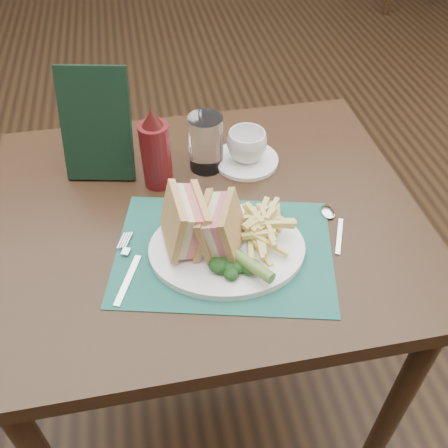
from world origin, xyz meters
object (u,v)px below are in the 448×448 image
plate (227,249)px  sandwich_half_a (173,223)px  sandwich_half_b (210,225)px  check_presenter (96,125)px  drinking_glass (206,143)px  ketchup_bottle (155,149)px  saucer (246,160)px  coffee_cup (247,146)px  placemat (224,251)px  table_main (208,315)px

plate → sandwich_half_a: sandwich_half_a is taller
sandwich_half_b → check_presenter: check_presenter is taller
sandwich_half_a → drinking_glass: sandwich_half_a is taller
ketchup_bottle → saucer: bearing=10.3°
coffee_cup → check_presenter: 0.33m
placemat → saucer: 0.29m
coffee_cup → check_presenter: check_presenter is taller
saucer → ketchup_bottle: 0.23m
sandwich_half_b → check_presenter: (-0.20, 0.30, 0.05)m
plate → drinking_glass: size_ratio=2.31×
sandwich_half_a → sandwich_half_b: (0.07, -0.01, -0.00)m
plate → ketchup_bottle: size_ratio=1.61×
saucer → sandwich_half_a: bearing=-128.2°
placemat → saucer: bearing=68.9°
plate → ketchup_bottle: (-0.11, 0.23, 0.08)m
coffee_cup → plate: bearing=-110.0°
coffee_cup → placemat: bearing=-111.1°
plate → placemat: bearing=167.3°
drinking_glass → check_presenter: bearing=171.9°
sandwich_half_a → sandwich_half_b: bearing=-15.0°
placemat → saucer: (0.10, 0.27, 0.00)m
check_presenter → plate: bearing=-41.6°
sandwich_half_b → coffee_cup: bearing=86.0°
placemat → drinking_glass: (0.01, 0.27, 0.06)m
coffee_cup → saucer: bearing=0.0°
plate → sandwich_half_b: 0.07m
plate → ketchup_bottle: 0.27m
plate → check_presenter: check_presenter is taller
saucer → check_presenter: (-0.32, 0.03, 0.11)m
sandwich_half_a → coffee_cup: bearing=47.5°
sandwich_half_a → check_presenter: (-0.13, 0.28, 0.04)m
placemat → sandwich_half_b: (-0.02, 0.01, 0.07)m
ketchup_bottle → table_main: bearing=-53.4°
check_presenter → table_main: bearing=-30.5°
saucer → coffee_cup: (0.00, 0.00, 0.04)m
placemat → coffee_cup: coffee_cup is taller
placemat → ketchup_bottle: 0.27m
plate → coffee_cup: bearing=77.1°
plate → coffee_cup: (0.10, 0.27, 0.04)m
table_main → drinking_glass: (0.03, 0.15, 0.44)m
ketchup_bottle → sandwich_half_a: bearing=-87.0°
sandwich_half_a → check_presenter: size_ratio=0.47×
placemat → sandwich_half_a: sandwich_half_a is taller
sandwich_half_a → saucer: size_ratio=0.78×
sandwich_half_b → saucer: bearing=86.0°
coffee_cup → sandwich_half_b: bearing=-116.3°
sandwich_half_a → coffee_cup: (0.20, 0.25, -0.03)m
sandwich_half_b → check_presenter: 0.36m
sandwich_half_b → drinking_glass: 0.27m
sandwich_half_a → sandwich_half_b: 0.07m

